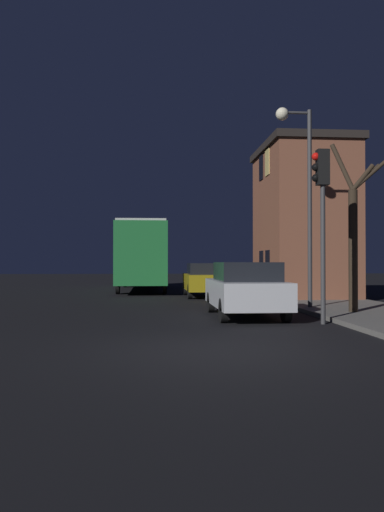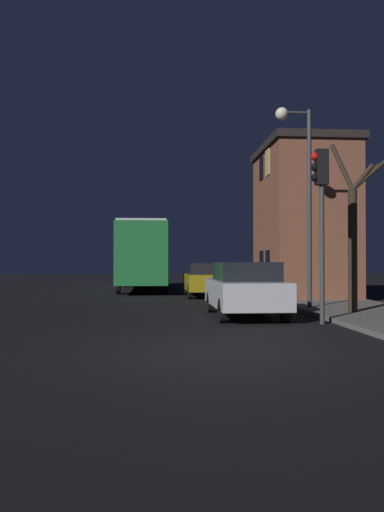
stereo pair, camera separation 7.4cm
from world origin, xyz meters
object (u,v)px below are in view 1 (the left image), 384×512
Objects in this scene: streetlamp at (300,172)px; bare_tree at (355,230)px; car_near_lane at (245,288)px; car_mid_lane at (206,279)px; bus at (143,252)px; traffic_light at (322,199)px.

streetlamp is 2.75m from bare_tree.
bare_tree reaches higher than car_near_lane.
streetlamp is 1.60× the size of car_mid_lane.
car_near_lane is at bearing -77.39° from bus.
bus is at bearing 112.83° from streetlamp.
traffic_light reaches higher than bus.
bare_tree is at bearing -65.38° from bus.
bus is (-4.77, 15.90, -1.01)m from traffic_light.
car_mid_lane is (-3.45, 8.24, -1.71)m from bare_tree.
bare_tree reaches higher than bus.
car_mid_lane is (-1.81, 10.13, -2.36)m from traffic_light.
streetlamp is at bearing 38.22° from car_near_lane.
streetlamp is at bearing 127.23° from bare_tree.
streetlamp is 1.54× the size of car_near_lane.
streetlamp reaches higher than traffic_light.
bus is 14.53m from car_near_lane.
traffic_light reaches higher than car_near_lane.
bare_tree is 1.21× the size of car_near_lane.
traffic_light is at bearing -79.89° from car_mid_lane.
traffic_light is 0.42× the size of bus.
streetlamp reaches higher than car_near_lane.
bus is 6.62m from car_mid_lane.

